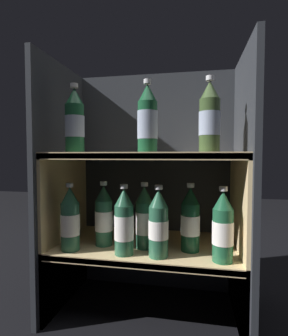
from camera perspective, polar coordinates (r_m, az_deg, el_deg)
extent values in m
cube|color=#23262B|center=(1.19, 2.32, -2.97)|extent=(0.72, 0.02, 0.96)
cube|color=#23262B|center=(1.11, -17.42, -3.50)|extent=(0.02, 0.41, 0.96)
cube|color=#23262B|center=(0.99, 20.88, -4.29)|extent=(0.02, 0.41, 0.96)
cube|color=#DBBC84|center=(1.05, 0.61, -16.52)|extent=(0.68, 0.37, 0.02)
cube|color=#DBBC84|center=(0.89, -1.55, -20.20)|extent=(0.68, 0.02, 0.03)
cube|color=#DBBC84|center=(1.20, -16.43, -20.78)|extent=(0.01, 0.37, 0.24)
cube|color=#DBBC84|center=(1.09, 19.63, -23.19)|extent=(0.01, 0.37, 0.24)
cube|color=#DBBC84|center=(0.99, 0.62, 2.67)|extent=(0.68, 0.37, 0.02)
cube|color=#DBBC84|center=(0.82, -1.59, 2.64)|extent=(0.68, 0.02, 0.03)
cube|color=#DBBC84|center=(1.14, -16.55, -12.82)|extent=(0.01, 0.37, 0.59)
cube|color=#DBBC84|center=(1.03, 19.79, -14.55)|extent=(0.01, 0.37, 0.59)
cylinder|color=#194C2D|center=(0.95, -14.83, 8.20)|extent=(0.06, 0.06, 0.17)
cylinder|color=#8C99B2|center=(0.95, -14.84, 8.71)|extent=(0.07, 0.07, 0.07)
cone|color=#194C2D|center=(0.96, -14.92, 14.88)|extent=(0.06, 0.06, 0.06)
cylinder|color=silver|center=(0.97, -14.95, 16.94)|extent=(0.03, 0.03, 0.01)
cylinder|color=#194C2D|center=(0.87, 0.77, 8.80)|extent=(0.06, 0.06, 0.17)
cylinder|color=#8C99B2|center=(0.87, 0.77, 9.35)|extent=(0.07, 0.07, 0.09)
cone|color=#194C2D|center=(0.89, 0.78, 16.05)|extent=(0.06, 0.06, 0.06)
cylinder|color=silver|center=(0.90, 0.78, 18.28)|extent=(0.03, 0.03, 0.01)
cylinder|color=#384C28|center=(0.86, 14.07, 8.80)|extent=(0.06, 0.06, 0.17)
cylinder|color=#8C99B2|center=(0.86, 14.08, 9.36)|extent=(0.07, 0.07, 0.07)
cone|color=#384C28|center=(0.87, 14.16, 16.15)|extent=(0.06, 0.06, 0.06)
cylinder|color=silver|center=(0.88, 14.19, 18.41)|extent=(0.03, 0.03, 0.01)
cylinder|color=#285B42|center=(0.99, -15.76, -12.20)|extent=(0.06, 0.06, 0.17)
cylinder|color=white|center=(0.98, -15.76, -11.73)|extent=(0.07, 0.07, 0.07)
cone|color=#285B42|center=(0.96, -15.85, -5.71)|extent=(0.06, 0.06, 0.06)
cylinder|color=silver|center=(0.96, -15.87, -3.60)|extent=(0.03, 0.03, 0.01)
cylinder|color=#285B42|center=(0.92, -4.36, -13.25)|extent=(0.06, 0.06, 0.17)
cylinder|color=white|center=(0.91, -4.36, -12.75)|extent=(0.07, 0.07, 0.08)
cone|color=#285B42|center=(0.89, -4.39, -6.28)|extent=(0.06, 0.06, 0.06)
cylinder|color=silver|center=(0.89, -4.40, -4.00)|extent=(0.03, 0.03, 0.01)
cylinder|color=#285B42|center=(0.89, 3.17, -13.67)|extent=(0.06, 0.06, 0.17)
cylinder|color=white|center=(0.89, 3.17, -13.15)|extent=(0.07, 0.07, 0.06)
cone|color=#285B42|center=(0.87, 3.19, -6.53)|extent=(0.06, 0.06, 0.06)
cylinder|color=silver|center=(0.86, 3.19, -4.19)|extent=(0.03, 0.03, 0.01)
cylinder|color=#1E5638|center=(0.89, 16.76, -13.84)|extent=(0.06, 0.06, 0.17)
cylinder|color=white|center=(0.89, 16.77, -13.32)|extent=(0.07, 0.07, 0.07)
cone|color=#1E5638|center=(0.87, 16.87, -6.67)|extent=(0.06, 0.06, 0.06)
cylinder|color=silver|center=(0.86, 16.90, -4.33)|extent=(0.03, 0.03, 0.01)
cylinder|color=#285B42|center=(1.01, -8.72, -11.70)|extent=(0.06, 0.06, 0.17)
cylinder|color=white|center=(1.01, -8.72, -11.24)|extent=(0.07, 0.07, 0.07)
cone|color=#285B42|center=(0.99, -8.77, -5.39)|extent=(0.06, 0.06, 0.06)
cylinder|color=silver|center=(0.99, -8.78, -3.33)|extent=(0.03, 0.03, 0.01)
cylinder|color=#285B42|center=(0.97, 0.25, -12.27)|extent=(0.06, 0.06, 0.17)
cylinder|color=white|center=(0.97, 0.25, -11.79)|extent=(0.07, 0.07, 0.08)
cone|color=#285B42|center=(0.95, 0.26, -5.71)|extent=(0.06, 0.06, 0.06)
cylinder|color=silver|center=(0.95, 0.26, -3.57)|extent=(0.03, 0.03, 0.01)
cylinder|color=#144228|center=(0.96, 10.03, -12.57)|extent=(0.06, 0.06, 0.17)
cylinder|color=white|center=(0.96, 10.03, -12.08)|extent=(0.07, 0.07, 0.07)
cone|color=#144228|center=(0.94, 10.09, -5.90)|extent=(0.06, 0.06, 0.06)
cylinder|color=silver|center=(0.93, 10.11, -3.72)|extent=(0.03, 0.03, 0.01)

